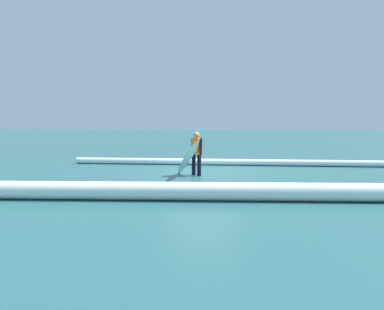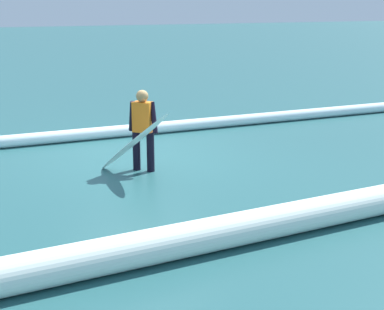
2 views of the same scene
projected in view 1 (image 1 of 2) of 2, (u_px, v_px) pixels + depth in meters
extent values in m
plane|color=#245658|center=(202.00, 172.00, 12.16)|extent=(123.16, 123.16, 0.00)
cylinder|color=black|center=(199.00, 165.00, 11.31)|extent=(0.14, 0.14, 0.73)
cylinder|color=black|center=(194.00, 164.00, 11.51)|extent=(0.14, 0.14, 0.73)
cube|color=orange|center=(196.00, 146.00, 11.35)|extent=(0.38, 0.38, 0.55)
sphere|color=#A27E4C|center=(196.00, 135.00, 11.31)|extent=(0.22, 0.22, 0.22)
cylinder|color=black|center=(201.00, 147.00, 11.19)|extent=(0.09, 0.24, 0.56)
cylinder|color=black|center=(192.00, 146.00, 11.51)|extent=(0.09, 0.22, 0.57)
ellipsoid|color=white|center=(188.00, 158.00, 11.12)|extent=(1.04, 1.59, 1.27)
ellipsoid|color=black|center=(188.00, 158.00, 11.12)|extent=(0.72, 1.22, 1.02)
cylinder|color=white|center=(277.00, 163.00, 13.88)|extent=(17.21, 0.32, 0.27)
cylinder|color=white|center=(180.00, 191.00, 7.84)|extent=(18.69, 1.54, 0.43)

